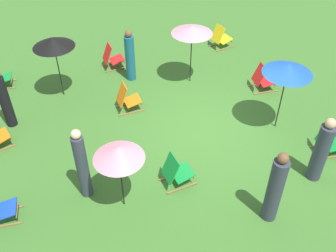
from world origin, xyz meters
The scene contains 16 objects.
ground_plane centered at (0.00, 0.00, 0.00)m, with size 40.00×40.00×0.00m, color #386B28.
deckchair_0 centered at (1.34, -2.25, 0.37)m, with size 0.55×0.81×0.83m.
deckchair_3 centered at (-1.65, -2.43, 0.37)m, with size 0.60×0.83×0.83m.
deckchair_4 centered at (-1.44, 1.49, 0.37)m, with size 0.56×0.81×0.83m.
deckchair_6 centered at (4.03, 1.78, 0.37)m, with size 0.52×0.79×0.83m.
deckchair_9 centered at (1.64, 1.86, 0.37)m, with size 0.51×0.78×0.83m.
deckchair_11 centered at (4.19, -2.17, 0.37)m, with size 0.63×0.84×0.83m.
umbrella_0 centered at (2.97, 3.51, 1.74)m, with size 1.16×1.16×1.88m.
umbrella_1 centered at (2.47, -0.35, 1.73)m, with size 1.20×1.20×1.85m.
umbrella_2 centered at (-1.65, 2.76, 1.54)m, with size 1.03×1.03×1.69m.
umbrella_3 centered at (-0.35, -1.75, 1.81)m, with size 1.23×1.23×1.94m.
person_0 centered at (-2.25, -1.63, 0.81)m, with size 0.45×0.45×1.72m.
person_1 centered at (3.18, 1.37, 0.79)m, with size 0.39×0.39×1.66m.
person_2 centered at (1.99, 5.02, 0.82)m, with size 0.40×0.40×1.70m.
person_3 centered at (-2.93, -0.06, 0.86)m, with size 0.44×0.44×1.82m.
person_4 centered at (-1.09, 3.47, 0.89)m, with size 0.29×0.29×1.86m.
Camera 1 is at (-7.10, 3.57, 6.74)m, focal length 41.47 mm.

